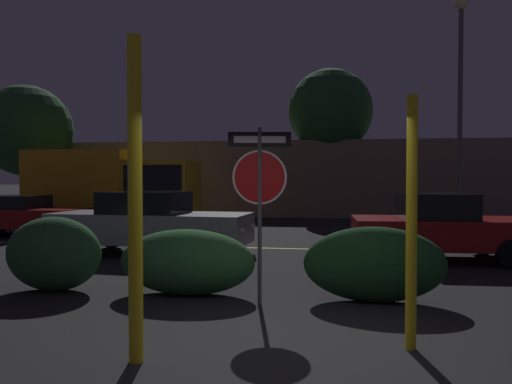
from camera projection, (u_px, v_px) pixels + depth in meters
The scene contains 16 objects.
ground_plane at pixel (287, 350), 5.34m from camera, with size 260.00×260.00×0.00m, color black.
road_center_stripe at pixel (314, 249), 12.98m from camera, with size 38.59×0.12×0.01m, color gold.
stop_sign at pixel (260, 180), 7.25m from camera, with size 0.91×0.18×2.58m.
yellow_pole_left at pixel (135, 200), 4.96m from camera, with size 0.14×0.14×3.26m, color yellow.
yellow_pole_right at pixel (412, 223), 5.35m from camera, with size 0.12×0.12×2.74m, color yellow.
hedge_bush_1 at pixel (54, 254), 8.16m from camera, with size 1.61×0.93×1.22m, color #285B2D.
hedge_bush_2 at pixel (187, 262), 7.89m from camera, with size 2.18×0.95×1.04m, color #2D6633.
hedge_bush_3 at pixel (374, 264), 7.41m from camera, with size 2.10×0.77×1.13m, color #19421E.
passing_car_1 at pixel (19, 215), 15.93m from camera, with size 4.29×1.97×1.30m.
passing_car_2 at pixel (150, 223), 12.09m from camera, with size 4.95×2.09×1.52m.
passing_car_3 at pixel (439, 227), 11.20m from camera, with size 3.98×2.12×1.51m.
delivery_truck at pixel (115, 185), 19.23m from camera, with size 6.44×2.52×2.91m.
street_lamp at pixel (460, 73), 16.56m from camera, with size 0.51×0.51×7.95m.
tree_0 at pixel (330, 111), 24.09m from camera, with size 4.07×4.07×7.14m.
tree_1 at pixel (26, 131), 23.63m from camera, with size 4.30×4.30×6.26m.
building_backdrop at pixel (375, 179), 24.85m from camera, with size 30.59×4.40×3.64m, color #7A6B5B.
Camera 1 is at (0.46, -5.28, 1.84)m, focal length 35.00 mm.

